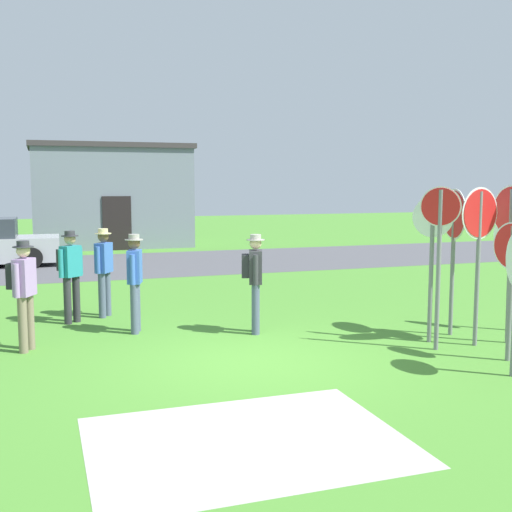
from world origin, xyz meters
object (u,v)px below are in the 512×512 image
Objects in this scene: stop_sign_far_back at (432,245)px; person_in_dark_shirt at (104,267)px; stop_sign_leaning_left at (511,234)px; person_holding_notes at (254,276)px; person_with_sunhat at (135,277)px; stop_sign_tallest at (453,234)px; stop_sign_rear_left at (511,267)px; person_in_blue at (24,287)px; person_near_signs at (70,270)px; stop_sign_center_cluster at (479,237)px; stop_sign_rear_right at (439,243)px.

person_in_dark_shirt is (-4.89, 3.76, -0.63)m from stop_sign_far_back.
stop_sign_leaning_left reaches higher than person_holding_notes.
stop_sign_leaning_left reaches higher than person_with_sunhat.
stop_sign_rear_left is at bearing -96.00° from stop_sign_tallest.
person_in_blue is at bearing 179.74° from person_holding_notes.
person_near_signs is at bearing 150.05° from stop_sign_leaning_left.
person_holding_notes is (-3.12, 1.96, -0.76)m from stop_sign_center_cluster.
stop_sign_far_back is 1.27m from stop_sign_leaning_left.
stop_sign_far_back is 0.50m from stop_sign_rear_right.
person_with_sunhat is (-4.33, 2.69, -0.72)m from stop_sign_rear_right.
person_in_dark_shirt is at bearing 142.45° from stop_sign_far_back.
stop_sign_far_back is 5.07m from person_with_sunhat.
stop_sign_center_cluster is 1.47× the size of person_in_dark_shirt.
stop_sign_rear_right is 1.48× the size of person_holding_notes.
person_in_blue is (-1.43, -2.22, 0.03)m from person_in_dark_shirt.
person_in_dark_shirt is 1.00× the size of person_near_signs.
stop_sign_rear_right reaches higher than person_in_dark_shirt.
person_with_sunhat is at bearing 160.25° from person_holding_notes.
stop_sign_leaning_left is at bearing 50.67° from stop_sign_rear_left.
person_holding_notes is (-3.18, 1.22, -0.74)m from stop_sign_tallest.
person_with_sunhat is 1.00× the size of person_holding_notes.
person_in_blue is (-6.14, 2.00, -0.69)m from stop_sign_rear_right.
stop_sign_far_back is at bearing -31.55° from person_near_signs.
stop_sign_far_back is at bearing 109.02° from stop_sign_rear_left.
person_in_dark_shirt is at bearing 57.22° from person_in_blue.
person_in_dark_shirt is (-6.06, 4.23, -0.82)m from stop_sign_leaning_left.
stop_sign_center_cluster reaches higher than person_in_dark_shirt.
person_holding_notes is (-2.36, 1.98, -0.69)m from stop_sign_rear_right.
person_holding_notes is at bearing -19.75° from person_with_sunhat.
person_near_signs is (-5.54, 3.40, -0.60)m from stop_sign_far_back.
stop_sign_far_back is 0.74m from stop_sign_center_cluster.
stop_sign_center_cluster is at bearing -16.01° from person_in_blue.
stop_sign_leaning_left is (0.60, -0.03, 0.04)m from stop_sign_center_cluster.
stop_sign_tallest is 1.69m from stop_sign_rear_left.
stop_sign_leaning_left is 6.34m from person_with_sunhat.
stop_sign_rear_left is 1.19× the size of person_holding_notes.
stop_sign_rear_left is at bearing -53.74° from stop_sign_rear_right.
stop_sign_far_back is 0.72m from stop_sign_tallest.
person_with_sunhat and person_in_blue have the same top height.
person_in_dark_shirt is at bearing 104.06° from person_with_sunhat.
person_near_signs is at bearing -151.15° from person_in_dark_shirt.
stop_sign_rear_left reaches higher than person_in_blue.
person_near_signs is at bearing 147.89° from stop_sign_center_cluster.
stop_sign_center_cluster is 0.98m from stop_sign_rear_left.
person_with_sunhat is (0.38, -1.53, 0.00)m from person_in_dark_shirt.
person_in_dark_shirt is at bearing 147.98° from stop_sign_tallest.
stop_sign_rear_left reaches higher than person_with_sunhat.
person_with_sunhat is at bearing 20.81° from person_in_blue.
stop_sign_far_back is at bearing -13.72° from person_in_blue.
stop_sign_center_cluster reaches higher than stop_sign_rear_left.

